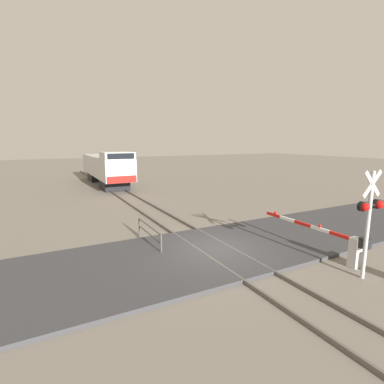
{
  "coord_description": "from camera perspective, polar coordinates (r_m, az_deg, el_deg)",
  "views": [
    {
      "loc": [
        -6.71,
        -10.43,
        4.88
      ],
      "look_at": [
        1.0,
        4.11,
        1.99
      ],
      "focal_mm": 27.13,
      "sensor_mm": 36.0,
      "label": 1
    }
  ],
  "objects": [
    {
      "name": "ground_plane",
      "position": [
        13.33,
        4.58,
        -11.56
      ],
      "size": [
        160.0,
        160.0,
        0.0
      ],
      "primitive_type": "plane",
      "color": "slate"
    },
    {
      "name": "rail_track_left",
      "position": [
        12.95,
        1.85,
        -11.83
      ],
      "size": [
        0.08,
        80.0,
        0.15
      ],
      "primitive_type": "cube",
      "color": "#59544C",
      "rests_on": "ground_plane"
    },
    {
      "name": "rail_track_right",
      "position": [
        13.68,
        7.17,
        -10.7
      ],
      "size": [
        0.08,
        80.0,
        0.15
      ],
      "primitive_type": "cube",
      "color": "#59544C",
      "rests_on": "ground_plane"
    },
    {
      "name": "road_surface",
      "position": [
        13.3,
        4.58,
        -11.27
      ],
      "size": [
        36.0,
        6.0,
        0.15
      ],
      "primitive_type": "cube",
      "color": "#38383A",
      "rests_on": "ground_plane"
    },
    {
      "name": "locomotive",
      "position": [
        34.09,
        -16.53,
        4.62
      ],
      "size": [
        2.89,
        14.33,
        3.87
      ],
      "color": "black",
      "rests_on": "ground_plane"
    },
    {
      "name": "crossing_signal",
      "position": [
        11.82,
        31.54,
        -3.54
      ],
      "size": [
        1.18,
        0.33,
        3.92
      ],
      "color": "#ADADB2",
      "rests_on": "ground_plane"
    },
    {
      "name": "crossing_gate",
      "position": [
        13.44,
        27.1,
        -8.8
      ],
      "size": [
        0.36,
        5.47,
        1.31
      ],
      "color": "silver",
      "rests_on": "ground_plane"
    },
    {
      "name": "guard_railing",
      "position": [
        14.07,
        -8.41,
        -7.74
      ],
      "size": [
        0.08,
        3.1,
        0.95
      ],
      "color": "#4C4742",
      "rests_on": "ground_plane"
    }
  ]
}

